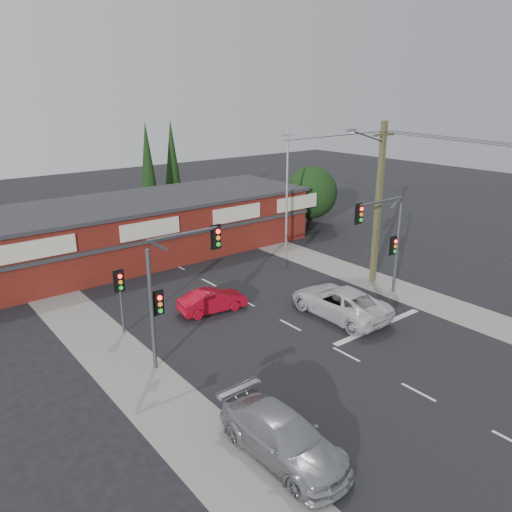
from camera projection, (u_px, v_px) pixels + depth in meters
ground at (310, 335)px, 24.97m from camera, size 120.00×120.00×0.00m
road_strip at (249, 304)px, 28.70m from camera, size 14.00×70.00×0.01m
verge_left at (107, 348)px, 23.71m from camera, size 3.00×70.00×0.02m
verge_right at (349, 272)px, 33.69m from camera, size 3.00×70.00×0.02m
stop_line at (378, 326)px, 25.90m from camera, size 6.50×0.35×0.01m
white_suv at (339, 302)px, 26.97m from camera, size 2.72×5.84×1.62m
silver_suv at (283, 437)px, 16.49m from camera, size 2.19×5.23×1.51m
red_sedan at (212, 301)px, 27.53m from camera, size 3.97×1.80×1.26m
lane_dashes at (317, 339)px, 24.60m from camera, size 0.12×36.61×0.01m
shop_building at (138, 228)px, 36.40m from camera, size 27.30×8.40×4.22m
tree_cluster at (309, 195)px, 44.21m from camera, size 5.90×5.10×5.50m
conifer_near at (148, 166)px, 43.22m from camera, size 1.80×1.80×9.25m
conifer_far at (172, 160)px, 46.76m from camera, size 1.80×1.80×9.25m
traffic_mast_left at (172, 279)px, 21.46m from camera, size 3.77×0.27×5.97m
traffic_mast_right at (386, 233)px, 28.51m from camera, size 3.96×0.27×5.97m
pedestal_signal at (120, 289)px, 24.47m from camera, size 0.55×0.27×3.38m
utility_pole at (377, 199)px, 30.42m from camera, size 4.38×0.59×10.00m
steel_pole at (287, 188)px, 37.73m from camera, size 1.20×0.16×9.00m
power_lines at (470, 145)px, 25.27m from camera, size 2.01×29.00×1.22m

